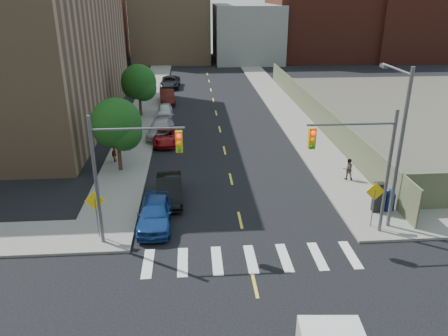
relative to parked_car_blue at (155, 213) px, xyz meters
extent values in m
plane|color=black|center=(4.87, -7.82, -0.79)|extent=(160.00, 160.00, 0.00)
cube|color=gray|center=(-2.88, 33.68, -0.72)|extent=(3.50, 73.00, 0.15)
cube|color=gray|center=(12.62, 33.68, -0.72)|extent=(3.50, 73.00, 0.15)
cube|color=#54593E|center=(14.47, 20.18, 0.46)|extent=(0.12, 44.00, 2.50)
cube|color=#592319|center=(-17.13, 62.18, 5.21)|extent=(14.00, 18.00, 12.00)
cube|color=#8C6B4C|center=(-1.13, 64.18, 6.71)|extent=(14.00, 16.00, 15.00)
cube|color=gray|center=(12.87, 62.18, 4.21)|extent=(12.00, 16.00, 10.00)
cube|color=#592319|center=(26.87, 64.18, 7.21)|extent=(18.00, 18.00, 16.00)
cube|color=#592319|center=(42.87, 62.18, 8.21)|extent=(14.00, 16.00, 18.00)
cylinder|color=#59595E|center=(-2.63, -1.82, 2.71)|extent=(0.18, 0.18, 7.00)
cylinder|color=#59595E|center=(-0.38, -1.82, 5.51)|extent=(4.50, 0.12, 0.12)
cube|color=#E5A50C|center=(1.57, -1.82, 4.81)|extent=(0.35, 0.30, 1.05)
cylinder|color=#59595E|center=(12.37, -1.82, 2.71)|extent=(0.18, 0.18, 7.00)
cylinder|color=#59595E|center=(10.12, -1.82, 5.51)|extent=(4.50, 0.12, 0.12)
cube|color=#E5A50C|center=(8.17, -1.82, 4.81)|extent=(0.35, 0.30, 1.05)
cylinder|color=#59595E|center=(13.07, -1.32, 3.71)|extent=(0.20, 0.20, 9.00)
cylinder|color=#59595E|center=(13.07, 0.38, 7.81)|extent=(0.12, 3.50, 0.12)
cube|color=#59595E|center=(13.07, 1.98, 7.71)|extent=(0.25, 0.60, 0.18)
cylinder|color=#59595E|center=(-2.93, -1.32, 0.41)|extent=(0.06, 0.06, 2.40)
cube|color=yellow|center=(-2.93, -1.32, 1.51)|extent=(1.06, 0.04, 1.06)
cylinder|color=#59595E|center=(12.07, -1.32, 0.41)|extent=(0.06, 0.06, 2.40)
cube|color=yellow|center=(12.07, -1.32, 1.51)|extent=(1.06, 0.04, 1.06)
cylinder|color=#59595E|center=(-2.93, 12.18, 0.41)|extent=(0.06, 0.06, 2.40)
cube|color=yellow|center=(-2.93, 12.18, 1.51)|extent=(1.06, 0.04, 1.06)
cylinder|color=#332114|center=(-3.13, 8.18, 0.53)|extent=(0.28, 0.28, 2.64)
sphere|color=#144012|center=(-3.13, 8.18, 2.93)|extent=(3.60, 3.60, 3.60)
sphere|color=#144012|center=(-2.63, 7.88, 2.33)|extent=(2.64, 2.64, 2.64)
sphere|color=#144012|center=(-3.53, 8.58, 2.51)|extent=(2.88, 2.88, 2.88)
cylinder|color=#332114|center=(-3.13, 23.18, 0.53)|extent=(0.28, 0.28, 2.64)
sphere|color=#144012|center=(-3.13, 23.18, 2.93)|extent=(3.60, 3.60, 3.60)
sphere|color=#144012|center=(-2.63, 22.88, 2.33)|extent=(2.64, 2.64, 2.64)
sphere|color=#144012|center=(-3.53, 23.58, 2.51)|extent=(2.88, 2.88, 2.88)
imported|color=navy|center=(0.00, 0.00, 0.00)|extent=(1.92, 4.66, 1.58)
imported|color=black|center=(0.67, 3.15, -0.04)|extent=(1.83, 4.64, 1.50)
imported|color=maroon|center=(-0.19, 14.41, -0.15)|extent=(2.56, 4.82, 1.29)
imported|color=#A4A6AB|center=(-0.63, 16.16, -0.02)|extent=(2.60, 5.50, 1.55)
imported|color=silver|center=(-0.63, 23.31, -0.14)|extent=(1.57, 3.84, 1.31)
imported|color=#3C0F0C|center=(-0.63, 28.99, 0.00)|extent=(2.12, 4.95, 1.59)
imported|color=black|center=(-0.63, 38.16, -0.04)|extent=(2.71, 5.52, 1.51)
cube|color=navy|center=(13.85, 0.48, -0.11)|extent=(0.66, 0.57, 1.06)
cylinder|color=navy|center=(13.85, 0.48, 0.45)|extent=(0.60, 0.40, 0.55)
cube|color=black|center=(13.11, 0.41, 0.28)|extent=(0.56, 0.46, 1.85)
imported|color=gray|center=(-3.82, 9.99, 0.20)|extent=(0.51, 0.68, 1.68)
imported|color=gray|center=(12.97, 5.23, 0.12)|extent=(0.80, 0.65, 1.52)
camera|label=1|loc=(2.24, -22.10, 11.68)|focal=35.00mm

